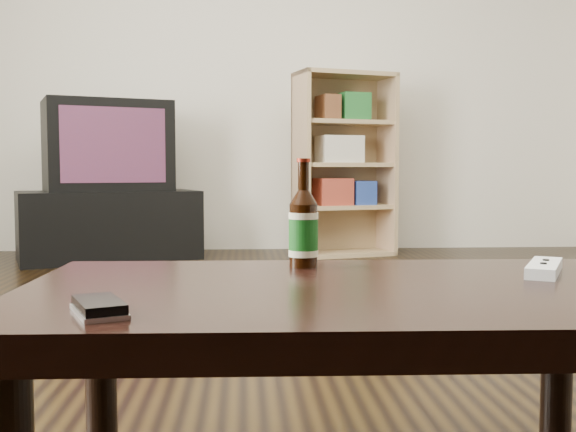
{
  "coord_description": "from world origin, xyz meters",
  "views": [
    {
      "loc": [
        -0.14,
        -1.92,
        0.59
      ],
      "look_at": [
        -0.06,
        -0.62,
        0.5
      ],
      "focal_mm": 42.0,
      "sensor_mm": 36.0,
      "label": 1
    }
  ],
  "objects": [
    {
      "name": "beer_bottle",
      "position": [
        -0.03,
        -0.62,
        0.47
      ],
      "size": [
        0.08,
        0.08,
        0.21
      ],
      "rotation": [
        0.0,
        0.0,
        -0.4
      ],
      "color": "black",
      "rests_on": "coffee_table"
    },
    {
      "name": "coffee_table",
      "position": [
        0.02,
        -0.84,
        0.34
      ],
      "size": [
        1.08,
        0.65,
        0.4
      ],
      "rotation": [
        0.0,
        0.0,
        -0.03
      ],
      "color": "black",
      "rests_on": "floor"
    },
    {
      "name": "remote",
      "position": [
        0.4,
        -0.74,
        0.41
      ],
      "size": [
        0.13,
        0.18,
        0.02
      ],
      "rotation": [
        0.0,
        0.0,
        -0.51
      ],
      "color": "silver",
      "rests_on": "coffee_table"
    },
    {
      "name": "wall_back",
      "position": [
        0.0,
        3.01,
        1.35
      ],
      "size": [
        5.0,
        0.02,
        2.7
      ],
      "primitive_type": "cube",
      "color": "white",
      "rests_on": "ground"
    },
    {
      "name": "tv",
      "position": [
        -1.02,
        2.51,
        0.73
      ],
      "size": [
        0.89,
        0.72,
        0.58
      ],
      "rotation": [
        0.0,
        0.0,
        0.36
      ],
      "color": "black",
      "rests_on": "tv_stand"
    },
    {
      "name": "phone",
      "position": [
        -0.33,
        -1.03,
        0.41
      ],
      "size": [
        0.1,
        0.12,
        0.02
      ],
      "rotation": [
        0.0,
        0.0,
        0.4
      ],
      "color": "silver",
      "rests_on": "coffee_table"
    },
    {
      "name": "tv_stand",
      "position": [
        -1.02,
        2.51,
        0.22
      ],
      "size": [
        1.24,
        0.91,
        0.45
      ],
      "primitive_type": "cube",
      "rotation": [
        0.0,
        0.0,
        0.36
      ],
      "color": "black",
      "rests_on": "floor"
    },
    {
      "name": "bookshelf",
      "position": [
        0.52,
        2.63,
        0.64
      ],
      "size": [
        0.72,
        0.47,
        1.23
      ],
      "rotation": [
        0.0,
        0.0,
        0.28
      ],
      "color": "#9D8854",
      "rests_on": "floor"
    },
    {
      "name": "floor",
      "position": [
        0.0,
        0.0,
        -0.01
      ],
      "size": [
        5.0,
        6.0,
        0.01
      ],
      "primitive_type": "cube",
      "color": "black",
      "rests_on": "ground"
    }
  ]
}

